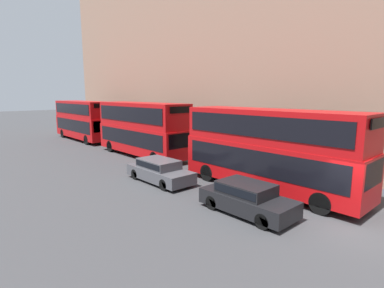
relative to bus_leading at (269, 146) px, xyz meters
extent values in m
plane|color=#38383A|center=(-1.60, -4.97, -2.40)|extent=(200.00, 200.00, 0.00)
cube|color=#B20C0F|center=(0.00, 0.01, -0.93)|extent=(2.55, 10.08, 2.24)
cube|color=#B20C0F|center=(0.00, 0.01, 1.07)|extent=(2.50, 9.88, 1.77)
cube|color=black|center=(0.00, 0.01, -0.67)|extent=(2.59, 9.27, 1.25)
cube|color=black|center=(0.00, 0.01, 1.16)|extent=(2.59, 9.27, 1.06)
cube|color=black|center=(0.00, -5.00, -0.49)|extent=(2.17, 0.06, 1.12)
cube|color=black|center=(0.00, -5.00, 1.60)|extent=(1.78, 0.06, 0.42)
cylinder|color=black|center=(-1.12, -3.43, -1.90)|extent=(0.30, 1.00, 1.00)
cylinder|color=black|center=(1.13, -3.43, -1.90)|extent=(0.30, 1.00, 1.00)
cylinder|color=black|center=(-1.12, 3.45, -1.90)|extent=(0.30, 1.00, 1.00)
cylinder|color=black|center=(1.13, 3.45, -1.90)|extent=(0.30, 1.00, 1.00)
cube|color=#B20C0F|center=(0.00, 12.32, -0.98)|extent=(2.55, 10.07, 2.14)
cube|color=#B20C0F|center=(0.00, 12.32, 1.06)|extent=(2.50, 9.87, 1.94)
cube|color=black|center=(0.00, 12.32, -0.72)|extent=(2.59, 9.27, 1.20)
cube|color=black|center=(0.00, 12.32, 1.16)|extent=(2.59, 9.27, 1.17)
cube|color=black|center=(0.00, 7.31, -0.55)|extent=(2.17, 0.06, 1.07)
cube|color=black|center=(0.00, 7.31, 1.64)|extent=(1.78, 0.06, 0.47)
cylinder|color=black|center=(-1.12, 8.88, -1.90)|extent=(0.30, 1.00, 1.00)
cylinder|color=black|center=(1.13, 8.88, -1.90)|extent=(0.30, 1.00, 1.00)
cylinder|color=black|center=(-1.12, 15.75, -1.90)|extent=(0.30, 1.00, 1.00)
cylinder|color=black|center=(1.13, 15.75, -1.90)|extent=(0.30, 1.00, 1.00)
cube|color=#B20C0F|center=(0.00, 24.31, -0.92)|extent=(2.55, 10.08, 2.26)
cube|color=#B20C0F|center=(0.00, 24.31, 1.08)|extent=(2.50, 9.88, 1.74)
cube|color=black|center=(0.00, 24.31, -0.65)|extent=(2.59, 9.28, 1.27)
cube|color=black|center=(0.00, 24.31, 1.17)|extent=(2.59, 9.28, 1.05)
cube|color=black|center=(0.00, 19.30, -0.47)|extent=(2.17, 0.06, 1.13)
cube|color=black|center=(0.00, 19.30, 1.60)|extent=(1.78, 0.06, 0.42)
cylinder|color=black|center=(-1.12, 20.87, -1.90)|extent=(0.30, 1.00, 1.00)
cylinder|color=black|center=(1.13, 20.87, -1.90)|extent=(0.30, 1.00, 1.00)
cylinder|color=black|center=(-1.12, 27.75, -1.90)|extent=(0.30, 1.00, 1.00)
cylinder|color=black|center=(1.13, 27.75, -1.90)|extent=(0.30, 1.00, 1.00)
cube|color=black|center=(-3.40, -1.24, -1.88)|extent=(1.80, 4.22, 0.68)
cube|color=black|center=(-3.40, -1.14, -1.29)|extent=(1.58, 2.32, 0.50)
cube|color=black|center=(-3.40, -1.14, -1.27)|extent=(1.62, 2.20, 0.32)
cylinder|color=black|center=(-4.19, -2.59, -2.08)|extent=(0.22, 0.64, 0.64)
cylinder|color=black|center=(-2.61, -2.59, -2.08)|extent=(0.22, 0.64, 0.64)
cylinder|color=black|center=(-4.19, 0.11, -2.08)|extent=(0.22, 0.64, 0.64)
cylinder|color=black|center=(-2.61, 0.11, -2.08)|extent=(0.22, 0.64, 0.64)
cube|color=#47474C|center=(-3.40, 5.16, -1.89)|extent=(1.79, 4.54, 0.66)
cube|color=#47474C|center=(-3.40, 5.27, -1.31)|extent=(1.58, 2.49, 0.51)
cube|color=black|center=(-3.40, 5.27, -1.29)|extent=(1.61, 2.37, 0.32)
cylinder|color=black|center=(-4.19, 3.71, -2.08)|extent=(0.22, 0.64, 0.64)
cylinder|color=black|center=(-2.61, 3.71, -2.08)|extent=(0.22, 0.64, 0.64)
cylinder|color=black|center=(-4.19, 6.61, -2.08)|extent=(0.22, 0.64, 0.64)
cylinder|color=black|center=(-2.61, 6.61, -2.08)|extent=(0.22, 0.64, 0.64)
cylinder|color=maroon|center=(2.06, 19.78, -1.71)|extent=(0.36, 0.36, 1.39)
sphere|color=tan|center=(2.06, 19.78, -0.91)|extent=(0.22, 0.22, 0.22)
camera|label=1|loc=(-13.49, -8.79, 2.74)|focal=28.00mm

